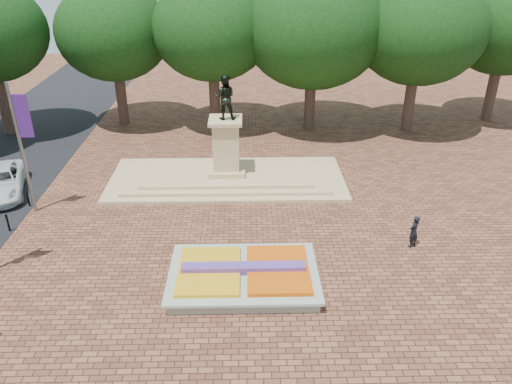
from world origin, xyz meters
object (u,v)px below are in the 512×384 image
van (0,182)px  pedestrian (414,231)px  monument (227,167)px  flower_bed (244,275)px

van → pedestrian: bearing=-33.1°
monument → pedestrian: monument is taller
monument → pedestrian: 11.63m
flower_bed → pedestrian: size_ratio=3.84×
monument → pedestrian: (9.00, -7.37, -0.06)m
flower_bed → monument: size_ratio=0.45×
van → pedestrian: 22.63m
monument → van: bearing=-173.6°
pedestrian → flower_bed: bearing=-21.0°
flower_bed → monument: 10.07m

